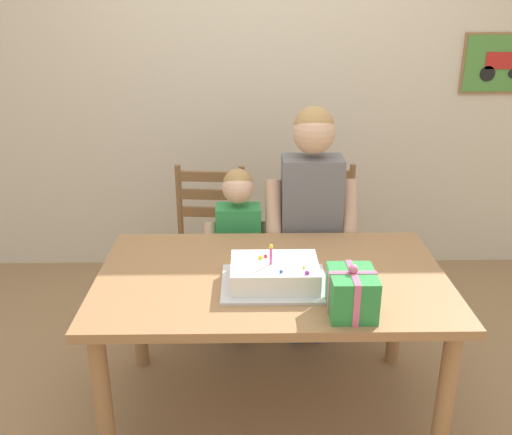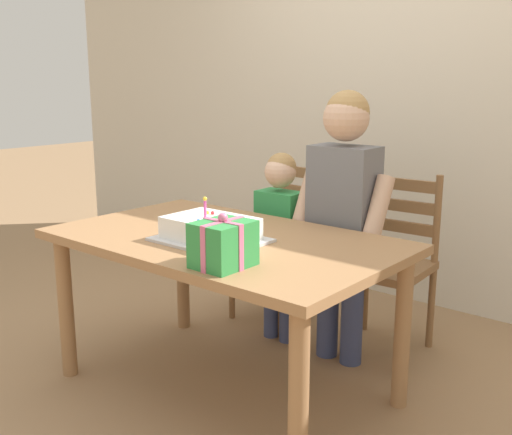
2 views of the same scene
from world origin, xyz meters
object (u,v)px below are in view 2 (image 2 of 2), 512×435
(dining_table, at_px, (225,257))
(child_older, at_px, (343,201))
(gift_box_red_large, at_px, (223,244))
(chair_left, at_px, (283,240))
(chair_right, at_px, (388,262))
(birthday_cake, at_px, (210,230))
(child_younger, at_px, (280,229))

(dining_table, bearing_deg, child_older, 68.65)
(dining_table, relative_size, child_older, 1.13)
(gift_box_red_large, distance_m, child_older, 0.91)
(chair_left, relative_size, chair_right, 1.00)
(birthday_cake, bearing_deg, child_older, 71.86)
(dining_table, bearing_deg, chair_left, 111.40)
(chair_right, bearing_deg, birthday_cake, -109.19)
(dining_table, relative_size, birthday_cake, 3.43)
(dining_table, height_order, gift_box_red_large, gift_box_red_large)
(birthday_cake, xyz_separation_m, child_younger, (-0.16, 0.68, -0.15))
(child_older, xyz_separation_m, child_younger, (-0.38, 0.00, -0.20))
(child_younger, bearing_deg, birthday_cake, -76.90)
(chair_left, relative_size, child_older, 0.69)
(gift_box_red_large, bearing_deg, child_older, 93.53)
(chair_left, bearing_deg, gift_box_red_large, -62.08)
(gift_box_red_large, xyz_separation_m, child_younger, (-0.44, 0.91, -0.19))
(birthday_cake, relative_size, gift_box_red_large, 2.09)
(gift_box_red_large, distance_m, chair_right, 1.23)
(birthday_cake, xyz_separation_m, gift_box_red_large, (0.28, -0.22, 0.04))
(birthday_cake, distance_m, child_younger, 0.72)
(child_younger, bearing_deg, chair_left, 124.24)
(gift_box_red_large, height_order, chair_right, gift_box_red_large)
(child_older, bearing_deg, gift_box_red_large, -86.47)
(chair_left, distance_m, child_younger, 0.36)
(birthday_cake, height_order, chair_left, chair_left)
(dining_table, bearing_deg, gift_box_red_large, -47.77)
(chair_left, xyz_separation_m, child_younger, (0.19, -0.27, 0.15))
(gift_box_red_large, height_order, child_younger, child_younger)
(birthday_cake, xyz_separation_m, child_older, (0.22, 0.68, 0.05))
(birthday_cake, bearing_deg, dining_table, 94.11)
(dining_table, relative_size, gift_box_red_large, 7.15)
(chair_left, relative_size, child_younger, 0.90)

